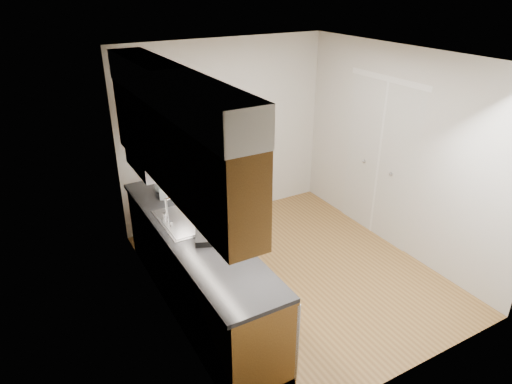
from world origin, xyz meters
TOP-DOWN VIEW (x-y plane):
  - floor at (0.00, 0.00)m, footprint 3.50×3.50m
  - ceiling at (0.00, 0.00)m, footprint 3.50×3.50m
  - wall_left at (-1.50, 0.00)m, footprint 0.02×3.50m
  - wall_right at (1.50, 0.00)m, footprint 0.02×3.50m
  - wall_back at (0.00, 1.75)m, footprint 3.00×0.02m
  - counter at (-1.20, -0.00)m, footprint 0.64×2.80m
  - upper_cabinets at (-1.33, 0.05)m, footprint 0.47×2.80m
  - closet_door at (1.49, 0.30)m, footprint 0.02×1.22m
  - floor_mat at (-0.66, 0.09)m, footprint 0.65×0.96m
  - person at (-0.66, 0.09)m, footprint 0.53×0.73m
  - soap_bottle_a at (-1.14, 0.82)m, footprint 0.11×0.11m
  - soap_bottle_b at (-1.23, 0.79)m, footprint 0.12×0.13m
  - soap_bottle_c at (-1.22, 1.00)m, footprint 0.17×0.17m
  - soda_can at (-0.96, 0.65)m, footprint 0.09×0.09m
  - steel_can at (-1.02, 0.76)m, footprint 0.07×0.07m
  - dish_rack at (-1.09, -0.26)m, footprint 0.47×0.43m

SIDE VIEW (x-z plane):
  - floor at x=0.00m, z-range 0.00..0.00m
  - floor_mat at x=-0.66m, z-range 0.00..0.02m
  - counter at x=-1.20m, z-range -0.16..1.14m
  - dish_rack at x=-1.09m, z-range 0.94..1.00m
  - person at x=-0.66m, z-range 0.02..1.96m
  - steel_can at x=-1.02m, z-range 0.94..1.06m
  - soda_can at x=-0.96m, z-range 0.94..1.07m
  - soap_bottle_c at x=-1.22m, z-range 0.94..1.10m
  - closet_door at x=1.49m, z-range 0.00..2.05m
  - soap_bottle_b at x=-1.23m, z-range 0.94..1.14m
  - soap_bottle_a at x=-1.14m, z-range 0.94..1.18m
  - wall_left at x=-1.50m, z-range 0.00..2.50m
  - wall_right at x=1.50m, z-range 0.00..2.50m
  - wall_back at x=0.00m, z-range 0.00..2.50m
  - upper_cabinets at x=-1.33m, z-range 1.34..2.55m
  - ceiling at x=0.00m, z-range 2.50..2.50m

